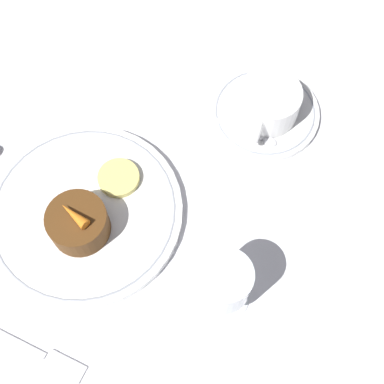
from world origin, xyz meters
The scene contains 10 objects.
ground_plane centered at (0.00, 0.00, 0.00)m, with size 3.00×3.00×0.00m, color white.
dinner_plate centered at (0.03, -0.06, 0.01)m, with size 0.27×0.27×0.01m.
saucer centered at (-0.21, 0.13, 0.01)m, with size 0.16×0.16×0.01m.
coffee_cup centered at (-0.21, 0.13, 0.04)m, with size 0.12×0.09×0.05m.
spoon centered at (-0.17, 0.13, 0.01)m, with size 0.02×0.10×0.00m.
wine_glass centered at (0.07, 0.15, 0.07)m, with size 0.07×0.07×0.11m.
fork centered at (0.22, -0.05, 0.00)m, with size 0.03×0.18×0.01m.
dessert_cake centered at (0.05, -0.05, 0.04)m, with size 0.08×0.08×0.04m.
carrot_garnish centered at (0.05, -0.05, 0.07)m, with size 0.03×0.05×0.02m.
pineapple_slice centered at (-0.03, -0.03, 0.02)m, with size 0.06×0.06×0.01m.
Camera 1 is at (0.24, 0.17, 0.69)m, focal length 50.00 mm.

